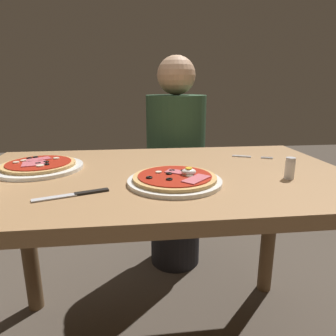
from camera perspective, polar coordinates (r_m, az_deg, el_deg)
The scene contains 7 objects.
dining_table at distance 1.05m, azimuth -1.42°, elevation -6.94°, with size 1.26×0.78×0.75m.
pizza_foreground at distance 0.89m, azimuth 1.35°, elevation -2.15°, with size 0.28×0.28×0.05m.
pizza_across_left at distance 1.13m, azimuth -23.16°, elevation 0.35°, with size 0.29×0.29×0.03m.
fork at distance 1.26m, azimuth 15.03°, elevation 2.07°, with size 0.15×0.08×0.00m.
knife at distance 0.83m, azimuth -16.79°, elevation -4.73°, with size 0.19×0.08×0.01m.
salt_shaker at distance 1.00m, azimuth 22.02°, elevation -0.06°, with size 0.03×0.03×0.07m.
diner_person at distance 1.70m, azimuth 1.44°, elevation -0.66°, with size 0.32×0.32×1.18m.
Camera 1 is at (-0.09, -0.97, 1.03)m, focal length 32.28 mm.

